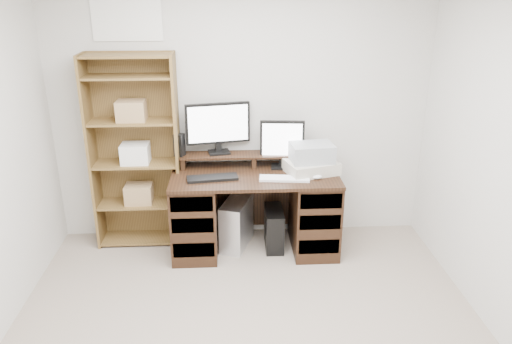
{
  "coord_description": "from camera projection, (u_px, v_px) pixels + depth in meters",
  "views": [
    {
      "loc": [
        -0.11,
        -2.52,
        2.39
      ],
      "look_at": [
        0.11,
        1.43,
        0.85
      ],
      "focal_mm": 35.0,
      "sensor_mm": 36.0,
      "label": 1
    }
  ],
  "objects": [
    {
      "name": "room",
      "position": [
        250.0,
        198.0,
        2.77
      ],
      "size": [
        3.54,
        4.04,
        2.54
      ],
      "color": "gray",
      "rests_on": "ground"
    },
    {
      "name": "desk",
      "position": [
        255.0,
        210.0,
        4.61
      ],
      "size": [
        1.5,
        0.7,
        0.75
      ],
      "color": "black",
      "rests_on": "ground"
    },
    {
      "name": "riser_shelf",
      "position": [
        254.0,
        156.0,
        4.64
      ],
      "size": [
        1.4,
        0.22,
        0.12
      ],
      "color": "black",
      "rests_on": "desk"
    },
    {
      "name": "monitor_wide",
      "position": [
        218.0,
        125.0,
        4.57
      ],
      "size": [
        0.59,
        0.19,
        0.47
      ],
      "rotation": [
        0.0,
        0.0,
        0.19
      ],
      "color": "black",
      "rests_on": "riser_shelf"
    },
    {
      "name": "monitor_small",
      "position": [
        282.0,
        142.0,
        4.56
      ],
      "size": [
        0.41,
        0.17,
        0.44
      ],
      "rotation": [
        0.0,
        0.0,
        -0.09
      ],
      "color": "black",
      "rests_on": "desk"
    },
    {
      "name": "speaker",
      "position": [
        179.0,
        145.0,
        4.54
      ],
      "size": [
        0.11,
        0.11,
        0.21
      ],
      "primitive_type": "cube",
      "rotation": [
        0.0,
        0.0,
        -0.37
      ],
      "color": "black",
      "rests_on": "riser_shelf"
    },
    {
      "name": "keyboard_black",
      "position": [
        212.0,
        178.0,
        4.35
      ],
      "size": [
        0.46,
        0.21,
        0.02
      ],
      "primitive_type": "cube",
      "rotation": [
        0.0,
        0.0,
        0.14
      ],
      "color": "black",
      "rests_on": "desk"
    },
    {
      "name": "keyboard_white",
      "position": [
        284.0,
        179.0,
        4.35
      ],
      "size": [
        0.45,
        0.18,
        0.02
      ],
      "primitive_type": "cube",
      "rotation": [
        0.0,
        0.0,
        -0.1
      ],
      "color": "white",
      "rests_on": "desk"
    },
    {
      "name": "mouse",
      "position": [
        317.0,
        177.0,
        4.36
      ],
      "size": [
        0.11,
        0.09,
        0.04
      ],
      "primitive_type": "ellipsoid",
      "rotation": [
        0.0,
        0.0,
        0.36
      ],
      "color": "silver",
      "rests_on": "desk"
    },
    {
      "name": "printer",
      "position": [
        311.0,
        167.0,
        4.49
      ],
      "size": [
        0.52,
        0.44,
        0.11
      ],
      "primitive_type": "cube",
      "rotation": [
        0.0,
        0.0,
        0.29
      ],
      "color": "#B6AF9E",
      "rests_on": "desk"
    },
    {
      "name": "basket",
      "position": [
        312.0,
        153.0,
        4.44
      ],
      "size": [
        0.4,
        0.31,
        0.16
      ],
      "primitive_type": "cube",
      "rotation": [
        0.0,
        0.0,
        0.11
      ],
      "color": "#999FA3",
      "rests_on": "printer"
    },
    {
      "name": "tower_silver",
      "position": [
        237.0,
        223.0,
        4.71
      ],
      "size": [
        0.34,
        0.5,
        0.46
      ],
      "primitive_type": "cube",
      "rotation": [
        0.0,
        0.0,
        -0.32
      ],
      "color": "silver",
      "rests_on": "ground"
    },
    {
      "name": "tower_black",
      "position": [
        274.0,
        228.0,
        4.7
      ],
      "size": [
        0.17,
        0.38,
        0.38
      ],
      "rotation": [
        0.0,
        0.0,
        -0.01
      ],
      "color": "black",
      "rests_on": "ground"
    },
    {
      "name": "bookshelf",
      "position": [
        136.0,
        151.0,
        4.56
      ],
      "size": [
        0.8,
        0.3,
        1.8
      ],
      "color": "brown",
      "rests_on": "ground"
    }
  ]
}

